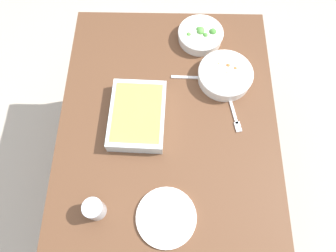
{
  "coord_description": "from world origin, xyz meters",
  "views": [
    {
      "loc": [
        -0.5,
        -0.01,
        1.89
      ],
      "look_at": [
        0.0,
        0.0,
        0.74
      ],
      "focal_mm": 32.77,
      "sensor_mm": 36.0,
      "label": 1
    }
  ],
  "objects_px": {
    "broccoli_bowl": "(200,35)",
    "fork_on_table": "(235,116)",
    "drink_cup": "(95,209)",
    "spoon_by_stew": "(197,77)",
    "stew_bowl": "(225,75)",
    "baking_dish": "(137,115)",
    "side_plate": "(166,217)"
  },
  "relations": [
    {
      "from": "side_plate",
      "to": "spoon_by_stew",
      "type": "bearing_deg",
      "value": -11.78
    },
    {
      "from": "spoon_by_stew",
      "to": "fork_on_table",
      "type": "relative_size",
      "value": 0.99
    },
    {
      "from": "stew_bowl",
      "to": "baking_dish",
      "type": "distance_m",
      "value": 0.42
    },
    {
      "from": "stew_bowl",
      "to": "drink_cup",
      "type": "relative_size",
      "value": 2.78
    },
    {
      "from": "broccoli_bowl",
      "to": "side_plate",
      "type": "relative_size",
      "value": 0.95
    },
    {
      "from": "baking_dish",
      "to": "fork_on_table",
      "type": "xyz_separation_m",
      "value": [
        0.02,
        -0.4,
        -0.03
      ]
    },
    {
      "from": "drink_cup",
      "to": "stew_bowl",
      "type": "bearing_deg",
      "value": -40.89
    },
    {
      "from": "drink_cup",
      "to": "fork_on_table",
      "type": "xyz_separation_m",
      "value": [
        0.39,
        -0.53,
        -0.04
      ]
    },
    {
      "from": "broccoli_bowl",
      "to": "fork_on_table",
      "type": "xyz_separation_m",
      "value": [
        -0.4,
        -0.13,
        -0.03
      ]
    },
    {
      "from": "broccoli_bowl",
      "to": "spoon_by_stew",
      "type": "bearing_deg",
      "value": 174.97
    },
    {
      "from": "stew_bowl",
      "to": "drink_cup",
      "type": "height_order",
      "value": "drink_cup"
    },
    {
      "from": "stew_bowl",
      "to": "drink_cup",
      "type": "bearing_deg",
      "value": 139.11
    },
    {
      "from": "broccoli_bowl",
      "to": "drink_cup",
      "type": "xyz_separation_m",
      "value": [
        -0.79,
        0.4,
        0.01
      ]
    },
    {
      "from": "stew_bowl",
      "to": "side_plate",
      "type": "height_order",
      "value": "stew_bowl"
    },
    {
      "from": "drink_cup",
      "to": "side_plate",
      "type": "height_order",
      "value": "drink_cup"
    },
    {
      "from": "baking_dish",
      "to": "stew_bowl",
      "type": "bearing_deg",
      "value": -61.65
    },
    {
      "from": "broccoli_bowl",
      "to": "spoon_by_stew",
      "type": "xyz_separation_m",
      "value": [
        -0.21,
        0.02,
        -0.03
      ]
    },
    {
      "from": "side_plate",
      "to": "baking_dish",
      "type": "bearing_deg",
      "value": 17.3
    },
    {
      "from": "spoon_by_stew",
      "to": "fork_on_table",
      "type": "height_order",
      "value": "spoon_by_stew"
    },
    {
      "from": "spoon_by_stew",
      "to": "baking_dish",
      "type": "bearing_deg",
      "value": 129.04
    },
    {
      "from": "broccoli_bowl",
      "to": "baking_dish",
      "type": "xyz_separation_m",
      "value": [
        -0.41,
        0.27,
        0.0
      ]
    },
    {
      "from": "side_plate",
      "to": "fork_on_table",
      "type": "relative_size",
      "value": 1.24
    },
    {
      "from": "broccoli_bowl",
      "to": "side_plate",
      "type": "bearing_deg",
      "value": 169.97
    },
    {
      "from": "stew_bowl",
      "to": "spoon_by_stew",
      "type": "distance_m",
      "value": 0.12
    },
    {
      "from": "stew_bowl",
      "to": "broccoli_bowl",
      "type": "relative_size",
      "value": 1.14
    },
    {
      "from": "drink_cup",
      "to": "spoon_by_stew",
      "type": "xyz_separation_m",
      "value": [
        0.58,
        -0.38,
        -0.03
      ]
    },
    {
      "from": "fork_on_table",
      "to": "baking_dish",
      "type": "bearing_deg",
      "value": 92.52
    },
    {
      "from": "side_plate",
      "to": "spoon_by_stew",
      "type": "xyz_separation_m",
      "value": [
        0.59,
        -0.12,
        -0.0
      ]
    },
    {
      "from": "stew_bowl",
      "to": "baking_dish",
      "type": "height_order",
      "value": "same"
    },
    {
      "from": "side_plate",
      "to": "fork_on_table",
      "type": "height_order",
      "value": "side_plate"
    },
    {
      "from": "stew_bowl",
      "to": "drink_cup",
      "type": "xyz_separation_m",
      "value": [
        -0.57,
        0.5,
        0.01
      ]
    },
    {
      "from": "stew_bowl",
      "to": "drink_cup",
      "type": "distance_m",
      "value": 0.76
    }
  ]
}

